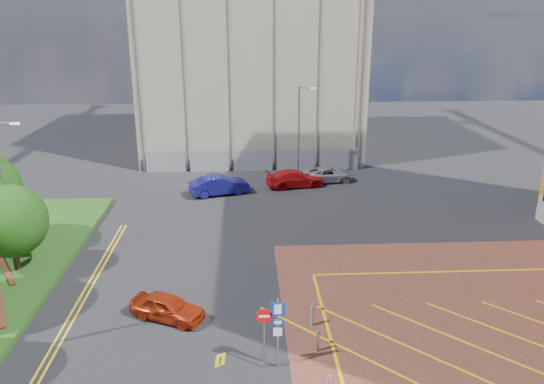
{
  "coord_description": "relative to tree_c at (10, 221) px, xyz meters",
  "views": [
    {
      "loc": [
        -0.68,
        -17.39,
        13.82
      ],
      "look_at": [
        0.46,
        4.63,
        6.42
      ],
      "focal_mm": 35.0,
      "sensor_mm": 36.0,
      "label": 1
    }
  ],
  "objects": [
    {
      "name": "car_silver_back",
      "position": [
        19.94,
        16.37,
        -2.57
      ],
      "size": [
        4.81,
        2.87,
        1.25
      ],
      "primitive_type": "imported",
      "rotation": [
        0.0,
        0.0,
        1.75
      ],
      "color": "#A9A9B0",
      "rests_on": "ground"
    },
    {
      "name": "ground",
      "position": [
        13.5,
        -10.0,
        -3.19
      ],
      "size": [
        140.0,
        140.0,
        0.0
      ],
      "primitive_type": "plane",
      "color": "black",
      "rests_on": "ground"
    },
    {
      "name": "lamp_left_far",
      "position": [
        -0.92,
        2.0,
        1.47
      ],
      "size": [
        1.53,
        0.16,
        8.0
      ],
      "color": "#9EA0A8",
      "rests_on": "grass_bed"
    },
    {
      "name": "lamp_back",
      "position": [
        17.58,
        18.0,
        1.17
      ],
      "size": [
        1.53,
        0.16,
        8.0
      ],
      "color": "#9EA0A8",
      "rests_on": "ground"
    },
    {
      "name": "warning_sign",
      "position": [
        11.65,
        -11.13,
        -1.76
      ],
      "size": [
        0.71,
        0.41,
        2.25
      ],
      "color": "#9EA0A8",
      "rests_on": "ground"
    },
    {
      "name": "sign_cluster",
      "position": [
        13.8,
        -9.02,
        -1.24
      ],
      "size": [
        1.17,
        0.12,
        3.2
      ],
      "color": "#9EA0A8",
      "rests_on": "ground"
    },
    {
      "name": "construction_fence",
      "position": [
        14.5,
        20.0,
        -2.19
      ],
      "size": [
        21.6,
        0.06,
        2.0
      ],
      "primitive_type": "cube",
      "color": "gray",
      "rests_on": "ground"
    },
    {
      "name": "car_red_back",
      "position": [
        16.94,
        15.08,
        -2.48
      ],
      "size": [
        5.18,
        2.89,
        1.42
      ],
      "primitive_type": "imported",
      "rotation": [
        0.0,
        0.0,
        1.77
      ],
      "color": "#B30F0F",
      "rests_on": "ground"
    },
    {
      "name": "construction_building",
      "position": [
        13.5,
        30.0,
        7.81
      ],
      "size": [
        21.2,
        19.2,
        22.0
      ],
      "primitive_type": "cube",
      "color": "#B1A690",
      "rests_on": "ground"
    },
    {
      "name": "car_red_left",
      "position": [
        8.99,
        -5.04,
        -2.57
      ],
      "size": [
        3.93,
        2.87,
        1.24
      ],
      "primitive_type": "imported",
      "rotation": [
        0.0,
        0.0,
        1.14
      ],
      "color": "#A0270D",
      "rests_on": "ground"
    },
    {
      "name": "tree_c",
      "position": [
        0.0,
        0.0,
        0.0
      ],
      "size": [
        4.0,
        4.0,
        4.9
      ],
      "color": "#3D2B1C",
      "rests_on": "grass_bed"
    },
    {
      "name": "car_blue_back",
      "position": [
        10.69,
        13.34,
        -2.4
      ],
      "size": [
        5.07,
        3.03,
        1.58
      ],
      "primitive_type": "imported",
      "rotation": [
        0.0,
        0.0,
        1.87
      ],
      "color": "navy",
      "rests_on": "ground"
    }
  ]
}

